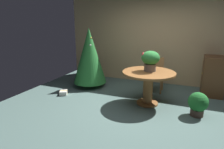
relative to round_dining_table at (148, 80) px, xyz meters
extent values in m
plane|color=#4C6660|center=(-0.01, -0.39, -0.58)|extent=(6.60, 6.60, 0.00)
cube|color=tan|center=(-0.01, 1.81, 0.72)|extent=(6.00, 0.10, 2.60)
cylinder|color=brown|center=(0.00, 0.00, -0.56)|extent=(0.50, 0.50, 0.04)
cylinder|color=brown|center=(0.00, 0.00, -0.19)|extent=(0.22, 0.22, 0.69)
cylinder|color=brown|center=(0.00, 0.00, 0.18)|extent=(1.19, 1.19, 0.05)
cylinder|color=#665B51|center=(0.01, 0.07, 0.28)|extent=(0.27, 0.27, 0.16)
ellipsoid|color=#287533|center=(0.01, 0.07, 0.51)|extent=(0.41, 0.41, 0.31)
sphere|color=red|center=(-0.14, 0.00, 0.57)|extent=(0.06, 0.06, 0.06)
sphere|color=red|center=(-0.17, 0.09, 0.59)|extent=(0.05, 0.05, 0.05)
sphere|color=red|center=(0.16, 0.13, 0.54)|extent=(0.09, 0.09, 0.09)
sphere|color=red|center=(-0.09, 0.11, 0.55)|extent=(0.07, 0.07, 0.07)
cylinder|color=#9E6B3D|center=(0.19, 0.76, -0.36)|extent=(0.04, 0.04, 0.44)
cylinder|color=#9E6B3D|center=(-0.19, 0.76, -0.36)|extent=(0.04, 0.04, 0.44)
cylinder|color=#9E6B3D|center=(0.19, 1.10, -0.36)|extent=(0.04, 0.04, 0.44)
cylinder|color=#9E6B3D|center=(-0.19, 1.10, -0.36)|extent=(0.04, 0.04, 0.44)
cube|color=#9E6B3D|center=(0.00, 0.93, -0.11)|extent=(0.43, 0.38, 0.05)
cube|color=#9E6B3D|center=(0.00, 1.10, 0.13)|extent=(0.39, 0.05, 0.43)
cylinder|color=brown|center=(-1.86, 0.65, -0.51)|extent=(0.10, 0.10, 0.14)
cone|color=#287533|center=(-1.86, 0.65, 0.35)|extent=(0.96, 0.96, 1.57)
sphere|color=red|center=(-2.09, 0.47, 0.05)|extent=(0.06, 0.06, 0.06)
sphere|color=red|center=(-2.02, 0.65, 0.53)|extent=(0.05, 0.05, 0.05)
sphere|color=silver|center=(-1.77, 0.56, 0.66)|extent=(0.06, 0.06, 0.06)
sphere|color=gold|center=(-1.78, 0.63, 0.85)|extent=(0.05, 0.05, 0.05)
sphere|color=red|center=(-1.99, 0.71, 0.65)|extent=(0.06, 0.06, 0.06)
sphere|color=#2D51A8|center=(-1.82, 0.29, -0.12)|extent=(0.04, 0.04, 0.04)
sphere|color=gold|center=(-1.87, 0.81, 0.57)|extent=(0.06, 0.06, 0.06)
sphere|color=gold|center=(-1.61, 0.93, -0.08)|extent=(0.06, 0.06, 0.06)
cube|color=silver|center=(-2.19, -0.23, -0.52)|extent=(0.28, 0.31, 0.11)
cube|color=gold|center=(-2.19, -0.23, -0.52)|extent=(0.18, 0.11, 0.11)
cube|color=brown|center=(1.44, 1.21, -0.07)|extent=(0.51, 0.62, 1.02)
sphere|color=#B29338|center=(1.18, 1.21, -0.02)|extent=(0.04, 0.04, 0.04)
cylinder|color=#4C382D|center=(1.06, -0.21, -0.51)|extent=(0.26, 0.26, 0.14)
sphere|color=#1E6628|center=(1.06, -0.21, -0.28)|extent=(0.40, 0.40, 0.40)
camera|label=1|loc=(0.78, -4.16, 1.27)|focal=30.54mm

